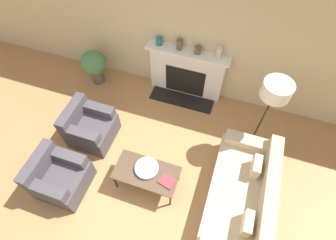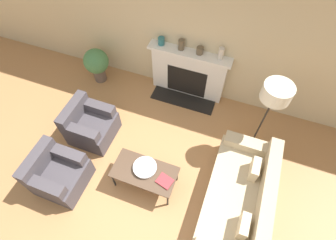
% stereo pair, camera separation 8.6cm
% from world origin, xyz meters
% --- Properties ---
extents(ground_plane, '(18.00, 18.00, 0.00)m').
position_xyz_m(ground_plane, '(0.00, 0.00, 0.00)').
color(ground_plane, '#A87547').
extents(wall_back, '(18.00, 0.06, 2.90)m').
position_xyz_m(wall_back, '(0.00, 2.75, 1.45)').
color(wall_back, '#C6B289').
rests_on(wall_back, ground_plane).
extents(fireplace, '(1.64, 0.59, 1.12)m').
position_xyz_m(fireplace, '(0.15, 2.61, 0.54)').
color(fireplace, silver).
rests_on(fireplace, ground_plane).
extents(couch, '(0.95, 2.04, 0.75)m').
position_xyz_m(couch, '(1.72, 0.49, 0.28)').
color(couch, tan).
rests_on(couch, ground_plane).
extents(armchair_near, '(0.78, 0.77, 0.77)m').
position_xyz_m(armchair_near, '(-1.22, -0.15, 0.31)').
color(armchair_near, '#423D42').
rests_on(armchair_near, ground_plane).
extents(armchair_far, '(0.78, 0.77, 0.77)m').
position_xyz_m(armchair_far, '(-1.22, 0.90, 0.31)').
color(armchair_far, '#423D42').
rests_on(armchair_far, ground_plane).
extents(coffee_table, '(1.06, 0.54, 0.45)m').
position_xyz_m(coffee_table, '(0.15, 0.33, 0.42)').
color(coffee_table, '#4C3828').
rests_on(coffee_table, ground_plane).
extents(bowl, '(0.39, 0.39, 0.06)m').
position_xyz_m(bowl, '(0.14, 0.39, 0.49)').
color(bowl, silver).
rests_on(bowl, coffee_table).
extents(book, '(0.28, 0.25, 0.02)m').
position_xyz_m(book, '(0.52, 0.29, 0.46)').
color(book, '#9E2D33').
rests_on(book, coffee_table).
extents(floor_lamp, '(0.45, 0.45, 1.64)m').
position_xyz_m(floor_lamp, '(1.74, 1.74, 1.43)').
color(floor_lamp, black).
rests_on(floor_lamp, ground_plane).
extents(mantel_vase_left, '(0.13, 0.13, 0.15)m').
position_xyz_m(mantel_vase_left, '(-0.43, 2.62, 1.19)').
color(mantel_vase_left, '#28666B').
rests_on(mantel_vase_left, fireplace).
extents(mantel_vase_center_left, '(0.12, 0.12, 0.21)m').
position_xyz_m(mantel_vase_center_left, '(-0.03, 2.62, 1.22)').
color(mantel_vase_center_left, brown).
rests_on(mantel_vase_center_left, fireplace).
extents(mantel_vase_center_right, '(0.13, 0.13, 0.14)m').
position_xyz_m(mantel_vase_center_right, '(0.34, 2.62, 1.19)').
color(mantel_vase_center_right, brown).
rests_on(mantel_vase_center_right, fireplace).
extents(mantel_vase_right, '(0.10, 0.10, 0.24)m').
position_xyz_m(mantel_vase_right, '(0.73, 2.62, 1.24)').
color(mantel_vase_right, beige).
rests_on(mantel_vase_right, fireplace).
extents(potted_plant, '(0.54, 0.54, 0.81)m').
position_xyz_m(potted_plant, '(-1.82, 2.28, 0.49)').
color(potted_plant, brown).
rests_on(potted_plant, ground_plane).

